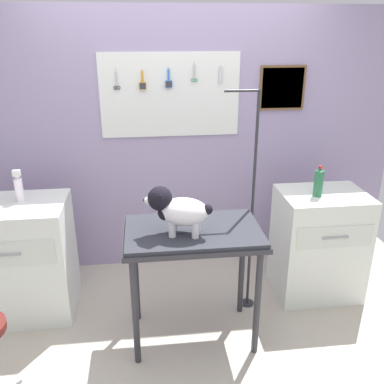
{
  "coord_description": "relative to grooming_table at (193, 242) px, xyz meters",
  "views": [
    {
      "loc": [
        -0.28,
        -2.31,
        2.13
      ],
      "look_at": [
        0.02,
        0.16,
        1.14
      ],
      "focal_mm": 39.21,
      "sensor_mm": 36.0,
      "label": 1
    }
  ],
  "objects": [
    {
      "name": "cabinet_right",
      "position": [
        1.1,
        0.43,
        -0.32
      ],
      "size": [
        0.68,
        0.54,
        0.9
      ],
      "color": "silver",
      "rests_on": "ground"
    },
    {
      "name": "rear_wall_panel",
      "position": [
        -0.02,
        1.1,
        0.39
      ],
      "size": [
        4.0,
        0.11,
        2.3
      ],
      "color": "#9F90B6",
      "rests_on": "ground"
    },
    {
      "name": "grooming_table",
      "position": [
        0.0,
        0.0,
        0.0
      ],
      "size": [
        0.93,
        0.58,
        0.87
      ],
      "color": "#2D2D33",
      "rests_on": "ground"
    },
    {
      "name": "ground",
      "position": [
        -0.03,
        -0.18,
        -0.79
      ],
      "size": [
        4.4,
        4.0,
        0.04
      ],
      "primitive_type": "cube",
      "color": "#B9B19F"
    },
    {
      "name": "dog",
      "position": [
        -0.11,
        -0.05,
        0.27
      ],
      "size": [
        0.44,
        0.27,
        0.32
      ],
      "color": "white",
      "rests_on": "grooming_table"
    },
    {
      "name": "counter_left",
      "position": [
        -1.3,
        0.46,
        -0.31
      ],
      "size": [
        0.8,
        0.58,
        0.92
      ],
      "color": "silver",
      "rests_on": "ground"
    },
    {
      "name": "grooming_arm",
      "position": [
        0.48,
        0.31,
        0.05
      ],
      "size": [
        0.3,
        0.11,
        1.74
      ],
      "color": "#2D2D33",
      "rests_on": "ground"
    },
    {
      "name": "soda_bottle",
      "position": [
        1.02,
        0.39,
        0.25
      ],
      "size": [
        0.07,
        0.07,
        0.24
      ],
      "color": "#276741",
      "rests_on": "cabinet_right"
    },
    {
      "name": "detangler_spray",
      "position": [
        -1.23,
        0.51,
        0.26
      ],
      "size": [
        0.06,
        0.06,
        0.24
      ],
      "color": "white",
      "rests_on": "counter_left"
    }
  ]
}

